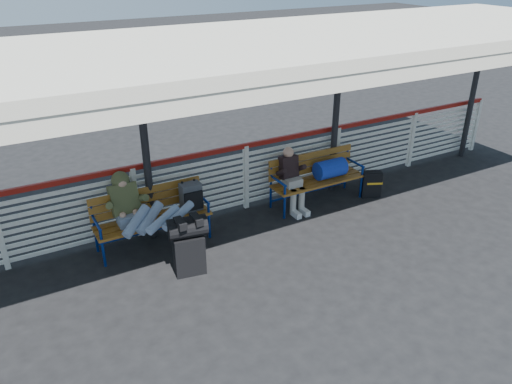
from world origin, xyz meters
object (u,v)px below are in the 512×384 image
bench_right (323,171)px  suitcase_side (371,184)px  companion_person (292,179)px  bench_left (163,207)px  traveler_man (148,214)px  luggage_stack (188,243)px

bench_right → suitcase_side: bearing=-18.3°
companion_person → bench_right: bearing=0.7°
bench_right → companion_person: bearing=-179.3°
bench_left → traveler_man: size_ratio=1.10×
bench_right → suitcase_side: 1.03m
traveler_man → suitcase_side: (4.31, -0.03, -0.48)m
bench_right → companion_person: 0.67m
luggage_stack → bench_left: bench_left is taller
traveler_man → suitcase_side: 4.34m
luggage_stack → bench_right: 3.19m
bench_left → bench_right: (3.03, -0.07, -0.00)m
companion_person → bench_left: bearing=178.2°
traveler_man → luggage_stack: bearing=-63.3°
companion_person → suitcase_side: (1.60, -0.30, -0.35)m
luggage_stack → bench_right: size_ratio=0.50×
luggage_stack → companion_person: 2.55m
bench_right → companion_person: companion_person is taller
luggage_stack → traveler_man: (-0.35, 0.69, 0.24)m
luggage_stack → traveler_man: traveler_man is taller
bench_left → companion_person: 2.36m
luggage_stack → suitcase_side: (3.96, 0.66, -0.24)m
suitcase_side → luggage_stack: bearing=-145.9°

